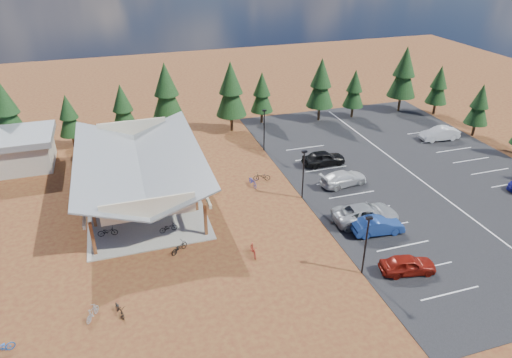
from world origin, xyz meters
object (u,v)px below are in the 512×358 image
Objects in this scene: bike_1 at (117,211)px; car_4 at (324,158)px; lamp_post_0 at (366,242)px; bike_16 at (262,177)px; bike_11 at (253,250)px; car_9 at (440,134)px; bike_3 at (105,174)px; car_2 at (366,214)px; bike_pavilion at (139,162)px; car_1 at (378,226)px; bike_2 at (110,196)px; bike_7 at (163,163)px; bike_8 at (120,309)px; trash_bin_1 at (214,186)px; bike_5 at (161,199)px; lamp_post_2 at (264,127)px; bike_12 at (179,247)px; bike_10 at (0,349)px; bike_0 at (108,231)px; car_3 at (344,178)px; bike_4 at (168,227)px; bike_6 at (173,174)px; car_0 at (408,264)px; bike_15 at (187,183)px; trash_bin_0 at (199,192)px; bike_14 at (253,181)px; outbuilding at (3,152)px; lamp_post_1 at (303,171)px.

bike_1 is 0.31× the size of car_4.
lamp_post_0 is 17.03m from bike_16.
bike_11 is 33.42m from car_9.
car_2 is at bearing -105.33° from bike_3.
bike_pavilion is 20.37m from car_4.
car_1 reaches higher than bike_1.
bike_pavilion is at bearing 131.42° from lamp_post_0.
bike_2 is 8.24m from bike_7.
bike_16 is at bearing 27.33° from bike_8.
trash_bin_1 is 0.59× the size of bike_5.
lamp_post_2 is 3.34× the size of bike_5.
lamp_post_2 is at bearing -74.51° from bike_12.
car_9 is (47.49, 20.39, 0.39)m from bike_10.
bike_2 is at bearing 1.39° from bike_0.
car_3 is (1.37, 6.95, -0.10)m from car_2.
bike_6 reaches higher than bike_4.
car_2 is (0.43, 7.20, 0.11)m from car_0.
bike_7 reaches higher than bike_2.
bike_8 is at bearing -31.04° from bike_16.
bike_6 is 2.49m from bike_15.
lamp_post_0 is at bearing 22.90° from bike_16.
car_1 is at bearing -170.61° from car_2.
car_2 is at bearing 58.89° from lamp_post_0.
bike_10 is (-12.96, -23.00, -0.14)m from bike_7.
bike_1 is 15.19m from bike_16.
bike_15 is 0.33× the size of car_4.
bike_4 is at bearing -69.92° from car_9.
bike_11 is (10.67, 3.47, 0.09)m from bike_8.
lamp_post_0 is 2.89× the size of bike_10.
trash_bin_0 is at bearing 41.93° from bike_8.
bike_14 is 6.77m from bike_15.
bike_0 is 6.17m from bike_2.
bike_0 is at bearing 157.44° from bike_2.
bike_15 is at bearing -29.29° from outbuilding.
trash_bin_0 is at bearing -165.20° from bike_6.
bike_3 reaches higher than bike_4.
bike_3 reaches higher than bike_10.
bike_10 is (-11.81, -15.19, -0.09)m from bike_5.
car_9 is (18.44, 14.00, -0.02)m from car_2.
trash_bin_1 is 0.51× the size of bike_10.
bike_2 is 0.36× the size of car_9.
bike_pavilion is at bearing 55.93° from car_0.
bike_4 is 0.31× the size of car_3.
bike_1 is (-7.94, -1.47, 0.11)m from trash_bin_0.
lamp_post_2 is 3.18× the size of bike_4.
bike_4 is (-13.47, 9.96, -2.45)m from lamp_post_0.
car_9 is (22.20, 8.23, -2.12)m from lamp_post_1.
car_0 is 14.26m from car_3.
bike_15 is 19.53m from car_1.
trash_bin_1 is 23.86m from bike_10.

